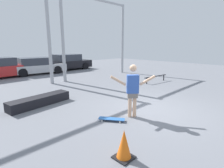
{
  "coord_description": "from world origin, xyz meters",
  "views": [
    {
      "loc": [
        -5.14,
        -3.26,
        2.27
      ],
      "look_at": [
        -0.38,
        1.55,
        0.76
      ],
      "focal_mm": 28.0,
      "sensor_mm": 36.0,
      "label": 1
    }
  ],
  "objects_px": {
    "grind_box": "(40,101)",
    "grind_rail": "(156,77)",
    "parked_car_silver": "(37,66)",
    "parked_car_black": "(68,62)",
    "traffic_cone": "(124,145)",
    "skateboard": "(112,119)",
    "skateboarder": "(133,88)"
  },
  "relations": [
    {
      "from": "parked_car_black",
      "to": "skateboard",
      "type": "bearing_deg",
      "value": -114.79
    },
    {
      "from": "skateboard",
      "to": "traffic_cone",
      "type": "relative_size",
      "value": 1.25
    },
    {
      "from": "parked_car_silver",
      "to": "traffic_cone",
      "type": "relative_size",
      "value": 7.04
    },
    {
      "from": "grind_box",
      "to": "grind_rail",
      "type": "distance_m",
      "value": 7.02
    },
    {
      "from": "traffic_cone",
      "to": "skateboarder",
      "type": "bearing_deg",
      "value": 34.45
    },
    {
      "from": "skateboard",
      "to": "parked_car_black",
      "type": "bearing_deg",
      "value": 120.3
    },
    {
      "from": "skateboard",
      "to": "parked_car_silver",
      "type": "distance_m",
      "value": 10.89
    },
    {
      "from": "grind_box",
      "to": "skateboarder",
      "type": "bearing_deg",
      "value": -62.83
    },
    {
      "from": "traffic_cone",
      "to": "parked_car_black",
      "type": "bearing_deg",
      "value": 63.44
    },
    {
      "from": "skateboard",
      "to": "traffic_cone",
      "type": "xyz_separation_m",
      "value": [
        -1.09,
        -1.46,
        0.24
      ]
    },
    {
      "from": "parked_car_silver",
      "to": "traffic_cone",
      "type": "distance_m",
      "value": 12.55
    },
    {
      "from": "grind_box",
      "to": "traffic_cone",
      "type": "height_order",
      "value": "traffic_cone"
    },
    {
      "from": "grind_box",
      "to": "grind_rail",
      "type": "relative_size",
      "value": 1.15
    },
    {
      "from": "skateboard",
      "to": "grind_rail",
      "type": "height_order",
      "value": "grind_rail"
    },
    {
      "from": "skateboarder",
      "to": "parked_car_silver",
      "type": "distance_m",
      "value": 11.0
    },
    {
      "from": "skateboarder",
      "to": "traffic_cone",
      "type": "xyz_separation_m",
      "value": [
        -1.79,
        -1.23,
        -0.65
      ]
    },
    {
      "from": "skateboarder",
      "to": "traffic_cone",
      "type": "relative_size",
      "value": 2.73
    },
    {
      "from": "grind_rail",
      "to": "traffic_cone",
      "type": "bearing_deg",
      "value": -153.03
    },
    {
      "from": "skateboarder",
      "to": "grind_box",
      "type": "xyz_separation_m",
      "value": [
        -1.65,
        3.21,
        -0.78
      ]
    },
    {
      "from": "grind_rail",
      "to": "traffic_cone",
      "type": "xyz_separation_m",
      "value": [
        -7.11,
        -3.62,
        -0.01
      ]
    },
    {
      "from": "skateboard",
      "to": "parked_car_black",
      "type": "height_order",
      "value": "parked_car_black"
    },
    {
      "from": "grind_box",
      "to": "parked_car_silver",
      "type": "distance_m",
      "value": 8.29
    },
    {
      "from": "parked_car_silver",
      "to": "parked_car_black",
      "type": "xyz_separation_m",
      "value": [
        3.14,
        0.45,
        0.06
      ]
    },
    {
      "from": "parked_car_black",
      "to": "traffic_cone",
      "type": "bearing_deg",
      "value": -116.3
    },
    {
      "from": "skateboard",
      "to": "grind_box",
      "type": "distance_m",
      "value": 3.12
    },
    {
      "from": "parked_car_black",
      "to": "parked_car_silver",
      "type": "bearing_deg",
      "value": -171.61
    },
    {
      "from": "parked_car_silver",
      "to": "parked_car_black",
      "type": "bearing_deg",
      "value": 13.39
    },
    {
      "from": "parked_car_silver",
      "to": "grind_box",
      "type": "bearing_deg",
      "value": -106.07
    },
    {
      "from": "parked_car_black",
      "to": "traffic_cone",
      "type": "height_order",
      "value": "parked_car_black"
    },
    {
      "from": "grind_box",
      "to": "parked_car_silver",
      "type": "xyz_separation_m",
      "value": [
        3.01,
        7.71,
        0.46
      ]
    },
    {
      "from": "parked_car_silver",
      "to": "traffic_cone",
      "type": "xyz_separation_m",
      "value": [
        -3.15,
        -12.14,
        -0.33
      ]
    },
    {
      "from": "grind_rail",
      "to": "parked_car_black",
      "type": "relative_size",
      "value": 0.48
    }
  ]
}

